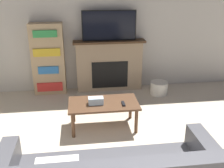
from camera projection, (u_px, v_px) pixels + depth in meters
wall_back at (102, 22)px, 5.05m from camera, size 6.60×0.06×2.70m
fireplace at (109, 65)px, 5.25m from camera, size 1.40×0.28×1.02m
tv at (109, 26)px, 4.94m from camera, size 1.03×0.03×0.57m
coffee_table at (103, 106)px, 3.91m from camera, size 1.03×0.56×0.42m
tissue_box at (96, 101)px, 3.83m from camera, size 0.22×0.12×0.10m
remote_control at (123, 104)px, 3.83m from camera, size 0.04×0.15×0.02m
bookshelf at (48, 59)px, 5.02m from camera, size 0.61×0.29×1.38m
storage_basket at (159, 88)px, 5.15m from camera, size 0.34×0.34×0.25m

